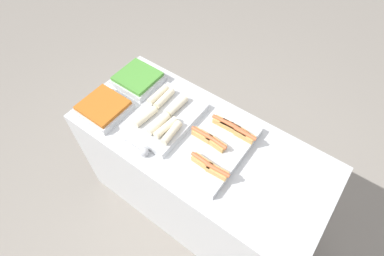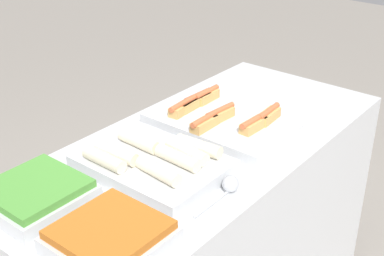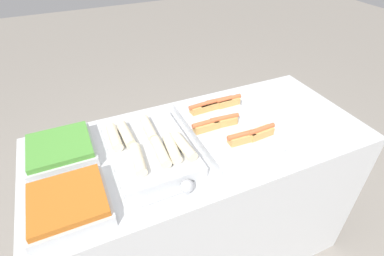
{
  "view_description": "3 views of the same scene",
  "coord_description": "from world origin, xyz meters",
  "px_view_note": "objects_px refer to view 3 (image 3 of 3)",
  "views": [
    {
      "loc": [
        0.56,
        -0.83,
        2.39
      ],
      "look_at": [
        -0.05,
        0.0,
        0.99
      ],
      "focal_mm": 28.0,
      "sensor_mm": 36.0,
      "label": 1
    },
    {
      "loc": [
        -1.36,
        -1.05,
        1.84
      ],
      "look_at": [
        -0.05,
        0.0,
        0.99
      ],
      "focal_mm": 50.0,
      "sensor_mm": 36.0,
      "label": 2
    },
    {
      "loc": [
        -0.5,
        -0.99,
        1.8
      ],
      "look_at": [
        -0.05,
        0.0,
        0.99
      ],
      "focal_mm": 28.0,
      "sensor_mm": 36.0,
      "label": 3
    }
  ],
  "objects_px": {
    "tray_side_front": "(69,204)",
    "serving_spoon_near": "(185,188)",
    "tray_hotdogs": "(224,126)",
    "tray_wraps": "(149,148)",
    "tray_side_back": "(61,150)"
  },
  "relations": [
    {
      "from": "tray_side_front",
      "to": "serving_spoon_near",
      "type": "bearing_deg",
      "value": -12.38
    },
    {
      "from": "tray_hotdogs",
      "to": "tray_side_front",
      "type": "xyz_separation_m",
      "value": [
        -0.74,
        -0.18,
        0.0
      ]
    },
    {
      "from": "tray_side_front",
      "to": "serving_spoon_near",
      "type": "distance_m",
      "value": 0.42
    },
    {
      "from": "tray_hotdogs",
      "to": "tray_wraps",
      "type": "relative_size",
      "value": 1.15
    },
    {
      "from": "tray_side_back",
      "to": "tray_side_front",
      "type": "bearing_deg",
      "value": -90.0
    },
    {
      "from": "tray_side_front",
      "to": "serving_spoon_near",
      "type": "height_order",
      "value": "tray_side_front"
    },
    {
      "from": "tray_side_front",
      "to": "tray_side_back",
      "type": "relative_size",
      "value": 1.0
    },
    {
      "from": "tray_hotdogs",
      "to": "tray_wraps",
      "type": "xyz_separation_m",
      "value": [
        -0.38,
        -0.01,
        0.0
      ]
    },
    {
      "from": "tray_side_front",
      "to": "serving_spoon_near",
      "type": "xyz_separation_m",
      "value": [
        0.41,
        -0.09,
        -0.01
      ]
    },
    {
      "from": "tray_side_back",
      "to": "serving_spoon_near",
      "type": "xyz_separation_m",
      "value": [
        0.41,
        -0.41,
        -0.01
      ]
    },
    {
      "from": "tray_wraps",
      "to": "serving_spoon_near",
      "type": "xyz_separation_m",
      "value": [
        0.06,
        -0.26,
        -0.01
      ]
    },
    {
      "from": "tray_wraps",
      "to": "tray_side_back",
      "type": "relative_size",
      "value": 1.65
    },
    {
      "from": "tray_hotdogs",
      "to": "tray_wraps",
      "type": "height_order",
      "value": "tray_hotdogs"
    },
    {
      "from": "tray_hotdogs",
      "to": "serving_spoon_near",
      "type": "xyz_separation_m",
      "value": [
        -0.32,
        -0.27,
        -0.01
      ]
    },
    {
      "from": "tray_side_front",
      "to": "tray_side_back",
      "type": "xyz_separation_m",
      "value": [
        0.0,
        0.32,
        0.0
      ]
    }
  ]
}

